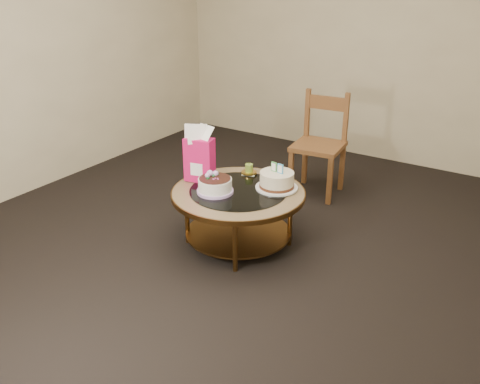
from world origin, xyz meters
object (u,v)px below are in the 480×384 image
Objects in this scene: coffee_table at (238,200)px; cream_cake at (277,181)px; dining_chair at (320,144)px; decorated_cake at (215,186)px; gift_bag at (199,154)px.

coffee_table is 0.33m from cream_cake.
cream_cake is 1.09m from dining_chair.
decorated_cake is (-0.12, -0.13, 0.13)m from coffee_table.
gift_bag reaches higher than decorated_cake.
coffee_table is 3.16× the size of cream_cake.
dining_chair is at bearing 106.45° from cream_cake.
dining_chair reaches higher than cream_cake.
coffee_table is at bearing 45.61° from decorated_cake.
gift_bag is (-0.59, -0.19, 0.16)m from cream_cake.
decorated_cake is 0.32m from gift_bag.
dining_chair reaches higher than gift_bag.
dining_chair is (-0.15, 1.08, -0.04)m from cream_cake.
decorated_cake is 0.85× the size of cream_cake.
gift_bag is at bearing -115.56° from dining_chair.
coffee_table is 2.29× the size of gift_bag.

